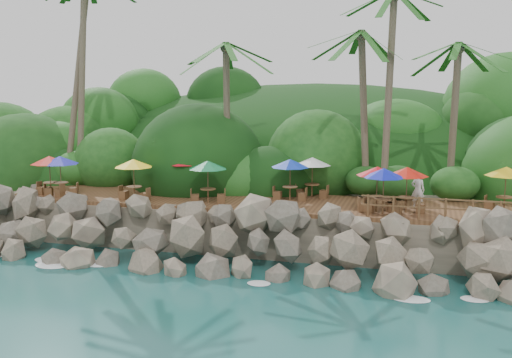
# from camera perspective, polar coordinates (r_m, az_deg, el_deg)

# --- Properties ---
(ground) EXTENTS (140.00, 140.00, 0.00)m
(ground) POSITION_cam_1_polar(r_m,az_deg,el_deg) (25.78, -3.63, -9.50)
(ground) COLOR #19514F
(ground) RESTS_ON ground
(land_base) EXTENTS (32.00, 25.20, 2.10)m
(land_base) POSITION_cam_1_polar(r_m,az_deg,el_deg) (40.54, 3.80, -1.16)
(land_base) COLOR gray
(land_base) RESTS_ON ground
(jungle_hill) EXTENTS (44.80, 28.00, 15.40)m
(jungle_hill) POSITION_cam_1_polar(r_m,az_deg,el_deg) (47.97, 5.62, -0.88)
(jungle_hill) COLOR #143811
(jungle_hill) RESTS_ON ground
(seawall) EXTENTS (29.00, 4.00, 2.30)m
(seawall) POSITION_cam_1_polar(r_m,az_deg,el_deg) (27.27, -2.27, -5.94)
(seawall) COLOR gray
(seawall) RESTS_ON ground
(terrace) EXTENTS (26.00, 5.00, 0.20)m
(terrace) POSITION_cam_1_polar(r_m,az_deg,el_deg) (30.77, -0.00, -2.21)
(terrace) COLOR brown
(terrace) RESTS_ON land_base
(jungle_foliage) EXTENTS (44.00, 16.00, 12.00)m
(jungle_foliage) POSITION_cam_1_polar(r_m,az_deg,el_deg) (39.77, 3.49, -2.90)
(jungle_foliage) COLOR #143811
(jungle_foliage) RESTS_ON ground
(foam_line) EXTENTS (25.20, 0.80, 0.06)m
(foam_line) POSITION_cam_1_polar(r_m,az_deg,el_deg) (26.04, -3.41, -9.24)
(foam_line) COLOR white
(foam_line) RESTS_ON ground
(palms) EXTENTS (27.28, 6.35, 13.77)m
(palms) POSITION_cam_1_polar(r_m,az_deg,el_deg) (33.36, -0.03, 15.80)
(palms) COLOR brown
(palms) RESTS_ON ground
(palapa) EXTENTS (5.16, 5.16, 4.60)m
(palapa) POSITION_cam_1_polar(r_m,az_deg,el_deg) (36.01, -7.05, 5.12)
(palapa) COLOR brown
(palapa) RESTS_ON ground
(dining_clusters) EXTENTS (24.60, 5.11, 2.11)m
(dining_clusters) POSITION_cam_1_polar(r_m,az_deg,el_deg) (30.05, -0.50, 1.10)
(dining_clusters) COLOR brown
(dining_clusters) RESTS_ON terrace
(railing) EXTENTS (7.20, 0.10, 1.00)m
(railing) POSITION_cam_1_polar(r_m,az_deg,el_deg) (27.26, 17.44, -2.57)
(railing) COLOR brown
(railing) RESTS_ON terrace
(waiter) EXTENTS (0.67, 0.48, 1.72)m
(waiter) POSITION_cam_1_polar(r_m,az_deg,el_deg) (29.77, 15.00, -1.01)
(waiter) COLOR white
(waiter) RESTS_ON terrace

